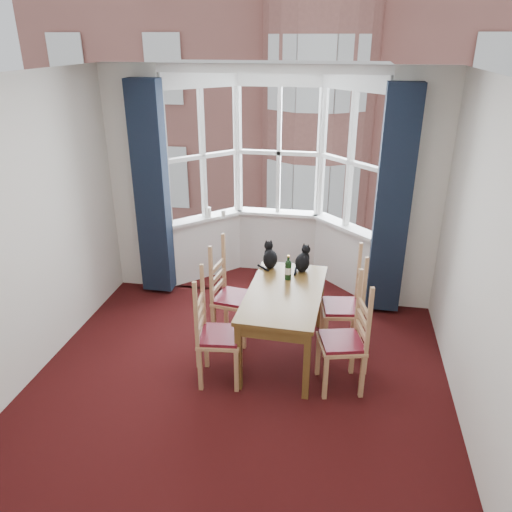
% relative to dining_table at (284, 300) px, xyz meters
% --- Properties ---
extents(floor, '(4.50, 4.50, 0.00)m').
position_rel_dining_table_xyz_m(floor, '(-0.36, -0.92, -0.65)').
color(floor, black).
rests_on(floor, ground).
extents(ceiling, '(4.50, 4.50, 0.00)m').
position_rel_dining_table_xyz_m(ceiling, '(-0.36, -0.92, 2.15)').
color(ceiling, white).
rests_on(ceiling, floor).
extents(wall_right, '(0.00, 4.50, 4.50)m').
position_rel_dining_table_xyz_m(wall_right, '(1.64, -0.92, 0.75)').
color(wall_right, silver).
rests_on(wall_right, floor).
extents(wall_back_pier_left, '(0.70, 0.12, 2.80)m').
position_rel_dining_table_xyz_m(wall_back_pier_left, '(-2.01, 1.33, 0.75)').
color(wall_back_pier_left, silver).
rests_on(wall_back_pier_left, floor).
extents(wall_back_pier_right, '(0.70, 0.12, 2.80)m').
position_rel_dining_table_xyz_m(wall_back_pier_right, '(1.29, 1.33, 0.75)').
color(wall_back_pier_right, silver).
rests_on(wall_back_pier_right, floor).
extents(bay_window, '(2.76, 0.94, 2.80)m').
position_rel_dining_table_xyz_m(bay_window, '(-0.36, 1.83, 0.75)').
color(bay_window, white).
rests_on(bay_window, floor).
extents(curtain_left, '(0.38, 0.22, 2.60)m').
position_rel_dining_table_xyz_m(curtain_left, '(-1.78, 1.15, 0.70)').
color(curtain_left, '#151E30').
rests_on(curtain_left, floor).
extents(curtain_right, '(0.38, 0.22, 2.60)m').
position_rel_dining_table_xyz_m(curtain_right, '(1.06, 1.15, 0.70)').
color(curtain_right, '#151E30').
rests_on(curtain_right, floor).
extents(dining_table, '(0.78, 1.40, 0.74)m').
position_rel_dining_table_xyz_m(dining_table, '(0.00, 0.00, 0.00)').
color(dining_table, brown).
rests_on(dining_table, floor).
extents(chair_left_near, '(0.44, 0.46, 0.92)m').
position_rel_dining_table_xyz_m(chair_left_near, '(-0.63, -0.52, -0.18)').
color(chair_left_near, tan).
rests_on(chair_left_near, floor).
extents(chair_left_far, '(0.45, 0.47, 0.92)m').
position_rel_dining_table_xyz_m(chair_left_far, '(-0.66, 0.25, -0.18)').
color(chair_left_far, tan).
rests_on(chair_left_far, floor).
extents(chair_right_near, '(0.49, 0.51, 0.92)m').
position_rel_dining_table_xyz_m(chair_right_near, '(0.67, -0.39, -0.18)').
color(chair_right_near, tan).
rests_on(chair_right_near, floor).
extents(chair_right_far, '(0.46, 0.47, 0.92)m').
position_rel_dining_table_xyz_m(chair_right_far, '(0.66, 0.26, -0.18)').
color(chair_right_far, tan).
rests_on(chair_right_far, floor).
extents(cat_left, '(0.23, 0.26, 0.31)m').
position_rel_dining_table_xyz_m(cat_left, '(-0.23, 0.55, 0.21)').
color(cat_left, black).
rests_on(cat_left, dining_table).
extents(cat_right, '(0.22, 0.25, 0.30)m').
position_rel_dining_table_xyz_m(cat_right, '(0.13, 0.52, 0.21)').
color(cat_right, black).
rests_on(cat_right, dining_table).
extents(wine_bottle, '(0.07, 0.07, 0.27)m').
position_rel_dining_table_xyz_m(wine_bottle, '(-0.00, 0.28, 0.21)').
color(wine_bottle, black).
rests_on(wine_bottle, dining_table).
extents(candle_tall, '(0.06, 0.06, 0.14)m').
position_rel_dining_table_xyz_m(candle_tall, '(-1.23, 1.68, 0.29)').
color(candle_tall, white).
rests_on(candle_tall, bay_window).
extents(candle_short, '(0.06, 0.06, 0.10)m').
position_rel_dining_table_xyz_m(candle_short, '(-1.04, 1.71, 0.27)').
color(candle_short, white).
rests_on(candle_short, bay_window).
extents(street, '(80.00, 80.00, 0.00)m').
position_rel_dining_table_xyz_m(street, '(-0.36, 31.33, -6.65)').
color(street, '#333335').
rests_on(street, ground).
extents(tenement_building, '(18.40, 7.80, 15.20)m').
position_rel_dining_table_xyz_m(tenement_building, '(-0.36, 13.09, 0.95)').
color(tenement_building, '#9D5C51').
rests_on(tenement_building, street).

